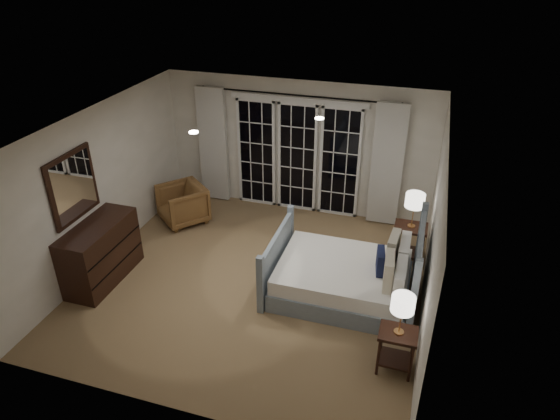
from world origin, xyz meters
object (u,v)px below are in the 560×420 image
(nightstand_left, at_px, (397,345))
(nightstand_right, at_px, (409,239))
(armchair, at_px, (183,204))
(dresser, at_px, (101,252))
(bed, at_px, (347,277))
(lamp_right, at_px, (415,201))
(lamp_left, at_px, (403,304))

(nightstand_left, xyz_separation_m, nightstand_right, (-0.04, 2.40, 0.05))
(nightstand_right, bearing_deg, armchair, 178.32)
(armchair, distance_m, dresser, 2.00)
(bed, xyz_separation_m, armchair, (-3.28, 1.25, 0.04))
(nightstand_left, distance_m, lamp_right, 2.51)
(lamp_left, bearing_deg, nightstand_right, 90.92)
(nightstand_left, relative_size, armchair, 0.75)
(nightstand_right, distance_m, armchair, 4.07)
(lamp_right, bearing_deg, nightstand_left, -89.08)
(lamp_right, distance_m, dresser, 4.84)
(lamp_right, height_order, dresser, lamp_right)
(lamp_left, xyz_separation_m, dresser, (-4.47, 0.56, -0.54))
(bed, xyz_separation_m, nightstand_right, (0.78, 1.13, 0.12))
(lamp_left, relative_size, lamp_right, 0.92)
(bed, xyz_separation_m, nightstand_left, (0.82, -1.27, 0.07))
(nightstand_left, relative_size, dresser, 0.44)
(nightstand_right, bearing_deg, nightstand_left, -89.08)
(bed, distance_m, lamp_left, 1.67)
(nightstand_right, distance_m, lamp_right, 0.68)
(bed, relative_size, lamp_right, 3.63)
(bed, relative_size, lamp_left, 3.93)
(nightstand_right, height_order, dresser, dresser)
(armchair, relative_size, dresser, 0.59)
(lamp_left, distance_m, lamp_right, 2.41)
(nightstand_left, bearing_deg, lamp_left, 90.00)
(nightstand_right, height_order, armchair, armchair)
(nightstand_left, bearing_deg, nightstand_right, 90.92)
(lamp_right, relative_size, armchair, 0.73)
(bed, bearing_deg, lamp_right, 55.23)
(nightstand_left, distance_m, armchair, 4.82)
(armchair, bearing_deg, lamp_left, 8.86)
(armchair, bearing_deg, nightstand_left, 8.86)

